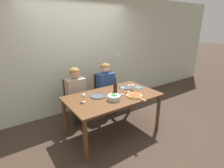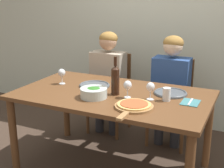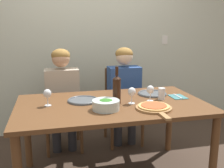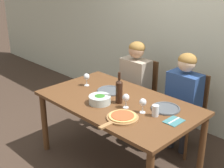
{
  "view_description": "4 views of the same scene",
  "coord_description": "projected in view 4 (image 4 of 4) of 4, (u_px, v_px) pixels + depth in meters",
  "views": [
    {
      "loc": [
        -1.72,
        -2.45,
        2.0
      ],
      "look_at": [
        0.05,
        0.1,
        0.95
      ],
      "focal_mm": 28.0,
      "sensor_mm": 36.0,
      "label": 1
    },
    {
      "loc": [
        1.12,
        -2.38,
        1.64
      ],
      "look_at": [
        -0.0,
        -0.01,
        0.85
      ],
      "focal_mm": 50.0,
      "sensor_mm": 36.0,
      "label": 2
    },
    {
      "loc": [
        -0.53,
        -2.22,
        1.46
      ],
      "look_at": [
        0.02,
        0.08,
        0.92
      ],
      "focal_mm": 42.0,
      "sensor_mm": 36.0,
      "label": 3
    },
    {
      "loc": [
        2.09,
        -2.16,
        2.15
      ],
      "look_at": [
        -0.08,
        -0.01,
        0.94
      ],
      "focal_mm": 50.0,
      "sensor_mm": 36.0,
      "label": 4
    }
  ],
  "objects": [
    {
      "name": "dining_table",
      "position": [
        118.0,
        108.0,
        3.33
      ],
      "size": [
        1.71,
        0.98,
        0.76
      ],
      "color": "brown",
      "rests_on": "ground"
    },
    {
      "name": "chair_right",
      "position": [
        187.0,
        109.0,
        3.74
      ],
      "size": [
        0.42,
        0.42,
        0.93
      ],
      "color": "brown",
      "rests_on": "ground"
    },
    {
      "name": "wine_bottle",
      "position": [
        119.0,
        91.0,
        3.21
      ],
      "size": [
        0.07,
        0.07,
        0.34
      ],
      "color": "black",
      "rests_on": "dining_table"
    },
    {
      "name": "broccoli_bowl",
      "position": [
        100.0,
        99.0,
        3.23
      ],
      "size": [
        0.23,
        0.23,
        0.09
      ],
      "color": "silver",
      "rests_on": "dining_table"
    },
    {
      "name": "fork_on_napkin",
      "position": [
        174.0,
        121.0,
        2.88
      ],
      "size": [
        0.14,
        0.18,
        0.01
      ],
      "color": "#387075",
      "rests_on": "dining_table"
    },
    {
      "name": "wine_glass_right",
      "position": [
        143.0,
        103.0,
        3.01
      ],
      "size": [
        0.07,
        0.07,
        0.15
      ],
      "color": "silver",
      "rests_on": "dining_table"
    },
    {
      "name": "dinner_plate_right",
      "position": [
        166.0,
        108.0,
        3.12
      ],
      "size": [
        0.29,
        0.29,
        0.02
      ],
      "color": "#4C5156",
      "rests_on": "dining_table"
    },
    {
      "name": "water_tumbler",
      "position": [
        155.0,
        111.0,
        2.96
      ],
      "size": [
        0.07,
        0.07,
        0.11
      ],
      "color": "silver",
      "rests_on": "dining_table"
    },
    {
      "name": "dinner_plate_left",
      "position": [
        110.0,
        91.0,
        3.54
      ],
      "size": [
        0.29,
        0.29,
        0.02
      ],
      "color": "#4C5156",
      "rests_on": "dining_table"
    },
    {
      "name": "person_man",
      "position": [
        183.0,
        94.0,
        3.58
      ],
      "size": [
        0.47,
        0.51,
        1.2
      ],
      "color": "#28282D",
      "rests_on": "ground"
    },
    {
      "name": "wine_glass_left",
      "position": [
        86.0,
        77.0,
        3.67
      ],
      "size": [
        0.07,
        0.07,
        0.15
      ],
      "color": "silver",
      "rests_on": "dining_table"
    },
    {
      "name": "ground_plane",
      "position": [
        118.0,
        161.0,
        3.58
      ],
      "size": [
        40.0,
        40.0,
        0.0
      ],
      "primitive_type": "plane",
      "color": "#3D2D23"
    },
    {
      "name": "wine_glass_centre",
      "position": [
        126.0,
        98.0,
        3.11
      ],
      "size": [
        0.07,
        0.07,
        0.15
      ],
      "color": "silver",
      "rests_on": "dining_table"
    },
    {
      "name": "pizza_on_board",
      "position": [
        122.0,
        117.0,
        2.93
      ],
      "size": [
        0.3,
        0.44,
        0.04
      ],
      "color": "#9E7042",
      "rests_on": "dining_table"
    },
    {
      "name": "person_woman",
      "position": [
        135.0,
        78.0,
        4.07
      ],
      "size": [
        0.47,
        0.51,
        1.2
      ],
      "color": "#28282D",
      "rests_on": "ground"
    },
    {
      "name": "chair_left",
      "position": [
        140.0,
        92.0,
        4.23
      ],
      "size": [
        0.42,
        0.42,
        0.93
      ],
      "color": "brown",
      "rests_on": "ground"
    },
    {
      "name": "back_wall",
      "position": [
        192.0,
        28.0,
        3.96
      ],
      "size": [
        10.0,
        0.06,
        2.7
      ],
      "color": "beige",
      "rests_on": "ground"
    }
  ]
}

